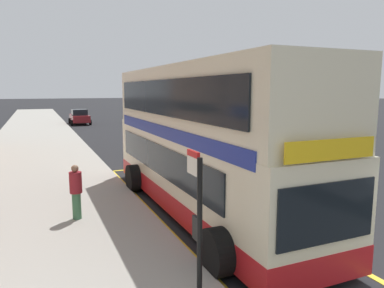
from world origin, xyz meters
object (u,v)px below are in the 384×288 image
Objects in this scene: double_decker_bus at (201,145)px; parked_car_grey_distant at (148,115)px; bus_stop_sign at (198,216)px; parked_car_maroon_behind at (80,117)px; pedestrian_waiting_near_sign at (76,190)px.

double_decker_bus is 2.50× the size of parked_car_grey_distant.
bus_stop_sign is 36.70m from parked_car_grey_distant.
parked_car_maroon_behind is (-0.18, 30.86, -1.26)m from double_decker_bus.
parked_car_grey_distant is at bearing 69.87° from pedestrian_waiting_near_sign.
pedestrian_waiting_near_sign is (-3.45, -30.49, 0.17)m from parked_car_maroon_behind.
double_decker_bus reaches higher than parked_car_grey_distant.
double_decker_bus reaches higher than bus_stop_sign.
parked_car_grey_distant is at bearing 76.29° from double_decker_bus.
parked_car_maroon_behind is at bearing 86.75° from bus_stop_sign.
parked_car_grey_distant is at bearing 74.67° from bus_stop_sign.
bus_stop_sign reaches higher than parked_car_maroon_behind.
double_decker_bus is 5.15m from bus_stop_sign.
double_decker_bus is at bearing -101.35° from parked_car_grey_distant.
double_decker_bus reaches higher than parked_car_maroon_behind.
pedestrian_waiting_near_sign is at bearing 174.24° from double_decker_bus.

